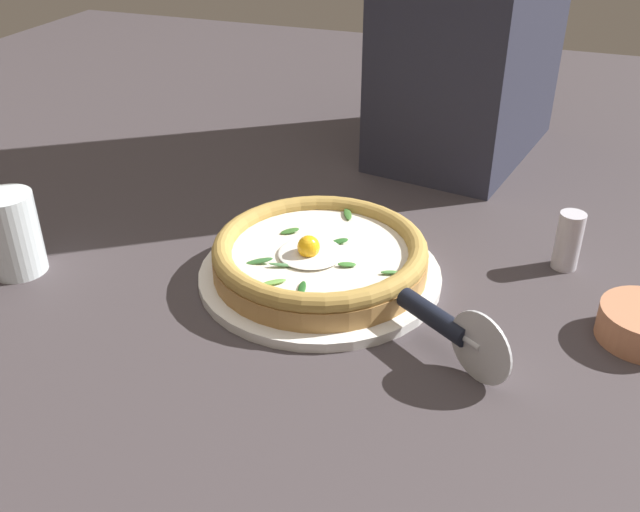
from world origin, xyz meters
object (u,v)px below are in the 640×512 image
Objects in this scene: drinking_glass at (14,239)px; pizza at (320,255)px; pizza_cutter at (447,326)px; pepper_shaker at (568,241)px.

pizza is at bearing -73.00° from drinking_glass.
pizza_cutter reaches higher than pepper_shaker.
drinking_glass is at bearing 91.34° from pizza_cutter.
drinking_glass is (-0.11, 0.36, 0.01)m from pizza.
pepper_shaker is (0.13, -0.28, 0.00)m from pizza.
pizza_cutter is 0.25m from pepper_shaker.
pizza_cutter is 0.53m from drinking_glass.
pizza is at bearing 60.75° from pizza_cutter.
pepper_shaker reaches higher than pizza.
pepper_shaker is (0.23, -0.11, -0.00)m from pizza_cutter.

